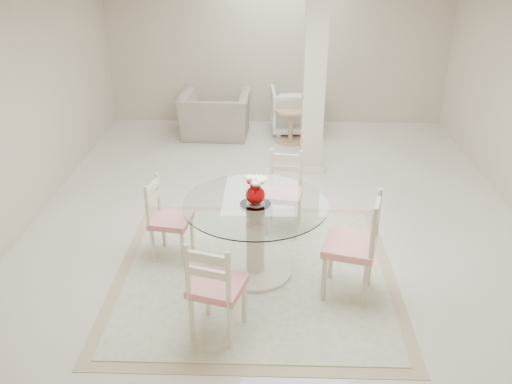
{
  "coord_description": "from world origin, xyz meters",
  "views": [
    {
      "loc": [
        -0.08,
        -6.14,
        3.25
      ],
      "look_at": [
        -0.23,
        -1.24,
        0.85
      ],
      "focal_mm": 38.0,
      "sensor_mm": 36.0,
      "label": 1
    }
  ],
  "objects_px": {
    "dining_chair_north": "(284,186)",
    "armchair_white": "(296,110)",
    "recliner_taupe": "(215,115)",
    "side_table": "(291,127)",
    "red_vase": "(256,190)",
    "dining_chair_east": "(358,239)",
    "dining_chair_west": "(165,213)",
    "column": "(314,80)",
    "dining_table": "(255,239)",
    "dining_chair_south": "(214,282)"
  },
  "relations": [
    {
      "from": "dining_chair_west",
      "to": "recliner_taupe",
      "type": "bearing_deg",
      "value": 7.16
    },
    {
      "from": "red_vase",
      "to": "side_table",
      "type": "bearing_deg",
      "value": 83.27
    },
    {
      "from": "dining_chair_south",
      "to": "armchair_white",
      "type": "xyz_separation_m",
      "value": [
        0.88,
        5.35,
        -0.18
      ]
    },
    {
      "from": "dining_chair_north",
      "to": "recliner_taupe",
      "type": "height_order",
      "value": "dining_chair_north"
    },
    {
      "from": "red_vase",
      "to": "side_table",
      "type": "xyz_separation_m",
      "value": [
        0.46,
        3.92,
        -0.72
      ]
    },
    {
      "from": "column",
      "to": "recliner_taupe",
      "type": "bearing_deg",
      "value": 138.12
    },
    {
      "from": "dining_chair_west",
      "to": "armchair_white",
      "type": "xyz_separation_m",
      "value": [
        1.53,
        4.08,
        -0.14
      ]
    },
    {
      "from": "dining_chair_east",
      "to": "dining_chair_west",
      "type": "bearing_deg",
      "value": -92.46
    },
    {
      "from": "dining_table",
      "to": "dining_chair_east",
      "type": "distance_m",
      "value": 1.05
    },
    {
      "from": "dining_chair_north",
      "to": "column",
      "type": "bearing_deg",
      "value": 84.68
    },
    {
      "from": "column",
      "to": "dining_table",
      "type": "bearing_deg",
      "value": -104.92
    },
    {
      "from": "recliner_taupe",
      "to": "dining_chair_east",
      "type": "bearing_deg",
      "value": 114.14
    },
    {
      "from": "dining_chair_north",
      "to": "recliner_taupe",
      "type": "bearing_deg",
      "value": 117.81
    },
    {
      "from": "dining_chair_north",
      "to": "armchair_white",
      "type": "distance_m",
      "value": 3.43
    },
    {
      "from": "dining_chair_north",
      "to": "dining_chair_west",
      "type": "height_order",
      "value": "dining_chair_north"
    },
    {
      "from": "dining_table",
      "to": "dining_chair_west",
      "type": "distance_m",
      "value": 1.02
    },
    {
      "from": "armchair_white",
      "to": "dining_table",
      "type": "bearing_deg",
      "value": 79.4
    },
    {
      "from": "recliner_taupe",
      "to": "side_table",
      "type": "xyz_separation_m",
      "value": [
        1.29,
        -0.21,
        -0.12
      ]
    },
    {
      "from": "recliner_taupe",
      "to": "armchair_white",
      "type": "height_order",
      "value": "armchair_white"
    },
    {
      "from": "dining_chair_west",
      "to": "recliner_taupe",
      "type": "xyz_separation_m",
      "value": [
        0.15,
        3.82,
        -0.15
      ]
    },
    {
      "from": "dining_chair_north",
      "to": "side_table",
      "type": "distance_m",
      "value": 2.97
    },
    {
      "from": "dining_table",
      "to": "armchair_white",
      "type": "bearing_deg",
      "value": 82.73
    },
    {
      "from": "dining_chair_west",
      "to": "column",
      "type": "bearing_deg",
      "value": -25.57
    },
    {
      "from": "column",
      "to": "red_vase",
      "type": "xyz_separation_m",
      "value": [
        -0.73,
        -2.74,
        -0.37
      ]
    },
    {
      "from": "dining_chair_west",
      "to": "recliner_taupe",
      "type": "relative_size",
      "value": 0.87
    },
    {
      "from": "dining_chair_west",
      "to": "dining_chair_south",
      "type": "bearing_deg",
      "value": -143.63
    },
    {
      "from": "dining_table",
      "to": "dining_chair_west",
      "type": "height_order",
      "value": "dining_chair_west"
    },
    {
      "from": "red_vase",
      "to": "dining_chair_east",
      "type": "distance_m",
      "value": 1.08
    },
    {
      "from": "column",
      "to": "dining_chair_east",
      "type": "bearing_deg",
      "value": -85.37
    },
    {
      "from": "column",
      "to": "dining_chair_north",
      "type": "relative_size",
      "value": 2.57
    },
    {
      "from": "red_vase",
      "to": "dining_chair_south",
      "type": "height_order",
      "value": "red_vase"
    },
    {
      "from": "column",
      "to": "armchair_white",
      "type": "xyz_separation_m",
      "value": [
        -0.17,
        1.65,
        -0.96
      ]
    },
    {
      "from": "dining_chair_north",
      "to": "armchair_white",
      "type": "relative_size",
      "value": 1.23
    },
    {
      "from": "recliner_taupe",
      "to": "side_table",
      "type": "relative_size",
      "value": 2.08
    },
    {
      "from": "dining_chair_west",
      "to": "dining_chair_south",
      "type": "distance_m",
      "value": 1.43
    },
    {
      "from": "dining_table",
      "to": "side_table",
      "type": "distance_m",
      "value": 3.95
    },
    {
      "from": "dining_chair_south",
      "to": "dining_chair_east",
      "type": "bearing_deg",
      "value": -136.72
    },
    {
      "from": "side_table",
      "to": "dining_chair_north",
      "type": "bearing_deg",
      "value": -93.12
    },
    {
      "from": "column",
      "to": "red_vase",
      "type": "height_order",
      "value": "column"
    },
    {
      "from": "armchair_white",
      "to": "dining_chair_west",
      "type": "bearing_deg",
      "value": 66.15
    },
    {
      "from": "dining_chair_west",
      "to": "armchair_white",
      "type": "bearing_deg",
      "value": -11.18
    },
    {
      "from": "dining_chair_east",
      "to": "dining_chair_north",
      "type": "distance_m",
      "value": 1.45
    },
    {
      "from": "column",
      "to": "dining_chair_south",
      "type": "height_order",
      "value": "column"
    },
    {
      "from": "red_vase",
      "to": "recliner_taupe",
      "type": "relative_size",
      "value": 0.25
    },
    {
      "from": "red_vase",
      "to": "side_table",
      "type": "relative_size",
      "value": 0.52
    },
    {
      "from": "dining_chair_east",
      "to": "recliner_taupe",
      "type": "height_order",
      "value": "dining_chair_east"
    },
    {
      "from": "column",
      "to": "armchair_white",
      "type": "bearing_deg",
      "value": 95.91
    },
    {
      "from": "red_vase",
      "to": "dining_chair_west",
      "type": "distance_m",
      "value": 1.11
    },
    {
      "from": "dining_chair_north",
      "to": "dining_chair_east",
      "type": "bearing_deg",
      "value": -54.28
    },
    {
      "from": "red_vase",
      "to": "dining_chair_east",
      "type": "bearing_deg",
      "value": -17.87
    }
  ]
}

